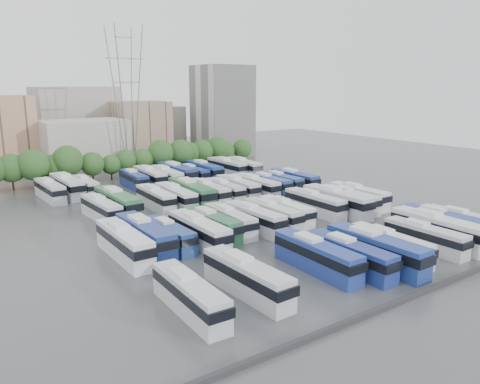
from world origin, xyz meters
TOP-DOWN VIEW (x-y plane):
  - ground at (0.00, 0.00)m, footprint 220.00×220.00m
  - parapet at (0.00, -33.00)m, footprint 56.00×0.50m
  - tree_line at (-0.99, 42.07)m, footprint 65.34×7.53m
  - city_buildings at (-7.46, 71.86)m, footprint 102.00×35.00m
  - apartment_tower at (34.00, 58.00)m, footprint 14.00×14.00m
  - electricity_pylon at (2.00, 50.00)m, footprint 9.00×6.91m
  - bus_r0_s0 at (-21.48, -23.11)m, footprint 2.92×11.75m
  - bus_r0_s2 at (-14.89, -22.95)m, footprint 3.07×12.33m
  - bus_r0_s5 at (-4.98, -22.60)m, footprint 2.93×12.38m
  - bus_r0_s6 at (-1.64, -24.51)m, footprint 2.70×11.94m
  - bus_r0_s7 at (1.80, -25.28)m, footprint 3.06×13.30m
  - bus_r0_s8 at (5.05, -24.65)m, footprint 2.90×11.51m
  - bus_r0_s10 at (11.44, -25.22)m, footprint 2.52×11.23m
  - bus_r0_s11 at (14.80, -24.74)m, footprint 3.07×13.32m
  - bus_r0_s12 at (18.23, -23.27)m, footprint 3.01×12.52m
  - bus_r0_s13 at (21.30, -24.70)m, footprint 2.80×11.55m
  - bus_r1_s0 at (-21.26, -6.31)m, footprint 2.87×12.91m
  - bus_r1_s1 at (-18.12, -5.22)m, footprint 2.93×13.20m
  - bus_r1_s2 at (-14.91, -5.61)m, footprint 2.61×10.97m
  - bus_r1_s3 at (-11.49, -7.31)m, footprint 2.80×12.62m
  - bus_r1_s4 at (-8.23, -5.15)m, footprint 3.02×11.84m
  - bus_r1_s5 at (-5.02, -4.90)m, footprint 2.97×11.45m
  - bus_r1_s6 at (-1.68, -6.20)m, footprint 3.01×11.90m
  - bus_r1_s7 at (1.83, -5.93)m, footprint 2.71×11.68m
  - bus_r1_s8 at (4.98, -5.39)m, footprint 2.62×11.23m
  - bus_r1_s10 at (11.53, -4.90)m, footprint 2.67×12.12m
  - bus_r1_s11 at (14.86, -6.55)m, footprint 3.09×13.54m
  - bus_r1_s12 at (18.25, -6.20)m, footprint 3.02×11.91m
  - bus_r1_s13 at (21.45, -5.30)m, footprint 2.66×12.05m
  - bus_r2_s1 at (-18.07, 11.64)m, footprint 3.12×11.69m
  - bus_r2_s2 at (-15.00, 12.87)m, footprint 3.38×13.57m
  - bus_r2_s4 at (-8.15, 13.25)m, footprint 2.82×11.78m
  - bus_r2_s5 at (-4.95, 12.10)m, footprint 3.04×12.27m
  - bus_r2_s6 at (-1.78, 12.33)m, footprint 3.66×13.82m
  - bus_r2_s7 at (1.44, 12.18)m, footprint 2.77×12.20m
  - bus_r2_s8 at (4.99, 12.06)m, footprint 2.92×11.41m
  - bus_r2_s9 at (8.09, 12.29)m, footprint 3.00×12.10m
  - bus_r2_s10 at (11.38, 11.20)m, footprint 3.08×12.37m
  - bus_r2_s11 at (14.81, 11.58)m, footprint 2.87×11.85m
  - bus_r2_s12 at (18.13, 11.89)m, footprint 2.70×11.67m
  - bus_r2_s13 at (21.45, 11.46)m, footprint 2.80×12.31m
  - bus_r3_s0 at (-21.51, 29.82)m, footprint 3.13×11.97m
  - bus_r3_s1 at (-18.13, 31.03)m, footprint 3.38×13.21m
  - bus_r3_s2 at (-14.86, 30.63)m, footprint 2.50×10.93m
  - bus_r3_s5 at (-5.03, 30.57)m, footprint 3.02×11.67m
  - bus_r3_s6 at (-1.47, 30.56)m, footprint 3.20×12.67m
  - bus_r3_s7 at (1.51, 29.28)m, footprint 3.06×12.51m
  - bus_r3_s8 at (4.87, 30.87)m, footprint 3.17×13.39m
  - bus_r3_s9 at (8.26, 30.03)m, footprint 2.81×11.19m
  - bus_r3_s10 at (11.49, 30.46)m, footprint 3.07×12.84m
  - bus_r3_s12 at (18.06, 31.25)m, footprint 3.24×12.85m
  - bus_r3_s13 at (21.42, 29.60)m, footprint 3.30×12.71m

SIDE VIEW (x-z plane):
  - ground at x=0.00m, z-range 0.00..0.00m
  - parapet at x=0.00m, z-range 0.00..0.50m
  - bus_r3_s2 at x=-14.86m, z-range -0.03..3.39m
  - bus_r1_s2 at x=-14.91m, z-range -0.03..3.40m
  - bus_r3_s9 at x=8.26m, z-range -0.03..3.46m
  - bus_r1_s8 at x=4.98m, z-range -0.03..3.48m
  - bus_r0_s10 at x=11.44m, z-range -0.03..3.48m
  - bus_r2_s8 at x=4.99m, z-range -0.03..3.52m
  - bus_r1_s5 at x=-5.02m, z-range -0.03..3.53m
  - bus_r0_s8 at x=5.05m, z-range -0.03..3.55m
  - bus_r0_s13 at x=21.30m, z-range -0.03..3.57m
  - bus_r3_s5 at x=-5.03m, z-range -0.03..3.60m
  - bus_r2_s1 at x=-18.07m, z-range -0.03..3.60m
  - bus_r2_s12 at x=18.13m, z-range -0.03..3.62m
  - bus_r1_s7 at x=1.83m, z-range -0.03..3.62m
  - bus_r0_s0 at x=-21.48m, z-range -0.03..3.63m
  - bus_r2_s4 at x=-8.15m, z-range -0.03..3.65m
  - bus_r1_s4 at x=-8.23m, z-range -0.03..3.65m
  - bus_r2_s11 at x=14.81m, z-range -0.03..3.66m
  - bus_r1_s6 at x=-1.68m, z-range -0.03..3.67m
  - bus_r1_s12 at x=18.25m, z-range -0.03..3.68m
  - bus_r3_s0 at x=-21.51m, z-range -0.03..3.69m
  - bus_r0_s6 at x=-1.64m, z-range -0.03..3.71m
  - bus_r2_s9 at x=8.09m, z-range -0.03..3.74m
  - bus_r1_s13 at x=21.45m, z-range -0.03..3.74m
  - bus_r1_s10 at x=11.53m, z-range -0.03..3.76m
  - bus_r2_s7 at x=1.44m, z-range -0.03..3.78m
  - bus_r2_s5 at x=-4.95m, z-range -0.03..3.79m
  - bus_r0_s2 at x=-14.89m, z-range -0.03..3.81m
  - bus_r2_s13 at x=21.45m, z-range -0.03..3.82m
  - bus_r2_s10 at x=11.38m, z-range -0.03..3.82m
  - bus_r0_s5 at x=-4.98m, z-range -0.04..3.83m
  - bus_r3_s7 at x=1.51m, z-range -0.04..3.87m
  - bus_r0_s12 at x=18.23m, z-range -0.04..3.88m
  - bus_r3_s6 at x=-1.47m, z-range -0.04..3.91m
  - bus_r3_s13 at x=21.42m, z-range -0.04..3.92m
  - bus_r1_s3 at x=-11.49m, z-range -0.04..3.92m
  - bus_r3_s12 at x=18.06m, z-range -0.04..3.97m
  - bus_r3_s10 at x=11.49m, z-range -0.04..3.97m
  - bus_r1_s0 at x=-21.26m, z-range -0.04..4.01m
  - bus_r3_s1 at x=-18.13m, z-range -0.04..4.07m
  - bus_r1_s1 at x=-18.12m, z-range -0.04..4.10m
  - bus_r0_s7 at x=1.80m, z-range -0.04..4.13m
  - bus_r0_s11 at x=14.80m, z-range -0.04..4.13m
  - bus_r3_s8 at x=4.87m, z-range -0.04..4.15m
  - bus_r2_s2 at x=-15.00m, z-range -0.04..4.19m
  - bus_r1_s11 at x=14.86m, z-range -0.04..4.20m
  - bus_r2_s6 at x=-1.78m, z-range -0.04..4.26m
  - tree_line at x=-0.99m, z-range 0.30..8.54m
  - city_buildings at x=-7.46m, z-range -2.13..17.87m
  - apartment_tower at x=34.00m, z-range 0.00..26.00m
  - electricity_pylon at x=2.00m, z-range 1.75..35.57m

